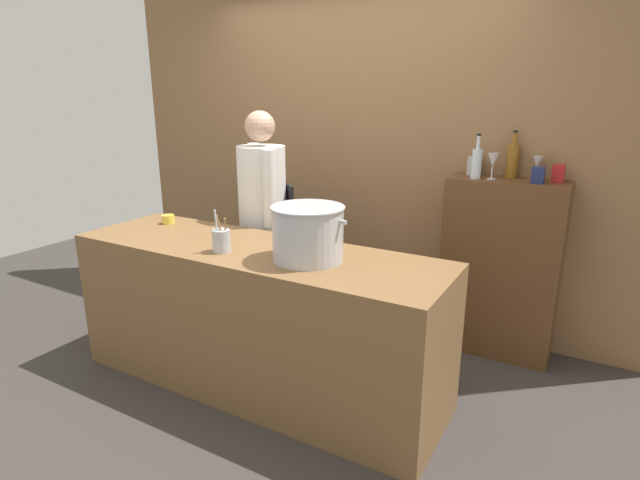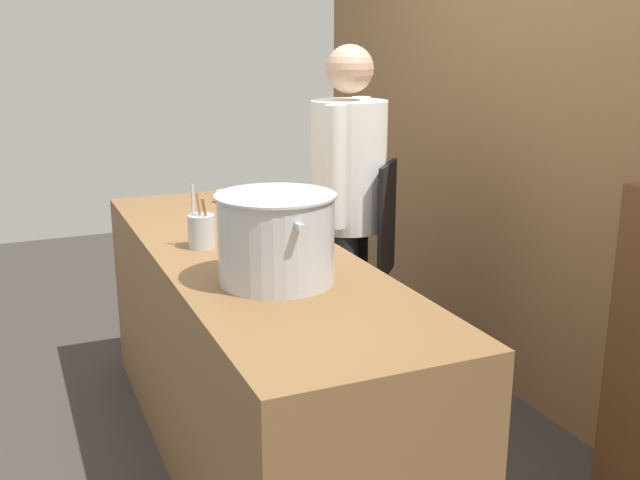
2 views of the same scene
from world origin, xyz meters
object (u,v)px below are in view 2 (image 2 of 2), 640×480
chef (349,202)px  stockpot_large (276,238)px  utensil_crock (201,231)px  butter_jar (226,196)px

chef → stockpot_large: bearing=-179.6°
stockpot_large → utensil_crock: (-0.50, -0.12, -0.08)m
butter_jar → chef: bearing=41.6°
chef → stockpot_large: 0.99m
stockpot_large → butter_jar: 1.27m
butter_jar → utensil_crock: bearing=-22.8°
chef → stockpot_large: chef is taller
chef → utensil_crock: 0.80m
utensil_crock → butter_jar: (-0.75, 0.31, -0.04)m
chef → utensil_crock: (0.25, -0.75, 0.00)m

